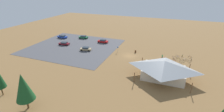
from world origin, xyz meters
TOP-DOWN VIEW (x-y plane):
  - ground at (0.00, 0.00)m, footprint 160.00×160.00m
  - parking_lot_asphalt at (24.25, -1.33)m, footprint 34.85×31.79m
  - bike_pavilion at (-12.60, 11.20)m, footprint 14.11×10.76m
  - trash_bin at (-1.22, -4.07)m, footprint 0.60×0.60m
  - lot_sign at (5.27, -2.16)m, footprint 0.56×0.08m
  - pine_west at (12.33, 34.06)m, footprint 3.68×3.68m
  - bicycle_red_lone_west at (-15.28, -0.91)m, footprint 1.01×1.56m
  - bicycle_yellow_mid_cluster at (-17.78, -6.11)m, footprint 0.61×1.58m
  - bicycle_green_edge_north at (-20.68, -4.09)m, footprint 0.48×1.67m
  - bicycle_purple_back_row at (-14.93, -3.07)m, footprint 0.81×1.51m
  - bicycle_black_near_sign at (-19.80, -1.93)m, footprint 1.18×1.25m
  - bicycle_teal_front_row at (-17.76, -1.01)m, footprint 1.74×0.73m
  - bicycle_orange_yard_front at (-20.29, -5.92)m, footprint 1.23×1.30m
  - bicycle_white_by_bin at (-18.50, -3.29)m, footprint 1.49×1.04m
  - bicycle_blue_edge_south at (-16.18, -5.11)m, footprint 1.62×0.48m
  - bicycle_yellow_lone_east at (-16.54, -2.42)m, footprint 1.69×0.70m
  - car_red_near_entry at (14.97, -10.12)m, footprint 4.59×1.88m
  - car_green_second_row at (26.30, -12.64)m, footprint 4.40×2.21m
  - car_maroon_inner_stall at (29.27, -1.51)m, footprint 4.64×2.43m
  - car_blue_far_end at (36.04, -9.47)m, footprint 4.72×2.00m
  - car_tan_front_row at (17.40, 0.93)m, footprint 4.54×2.69m
  - visitor_by_pavilion at (-11.24, -1.24)m, footprint 0.36×0.39m

SIDE VIEW (x-z plane):
  - ground at x=0.00m, z-range 0.00..0.00m
  - parking_lot_asphalt at x=24.25m, z-range 0.00..0.05m
  - bicycle_purple_back_row at x=-14.93m, z-range -0.06..0.76m
  - bicycle_green_edge_north at x=-20.68m, z-range -0.05..0.76m
  - bicycle_yellow_mid_cluster at x=-17.78m, z-range -0.04..0.74m
  - bicycle_blue_edge_south at x=-16.18m, z-range -0.04..0.75m
  - bicycle_black_near_sign at x=-19.80m, z-range -0.03..0.77m
  - bicycle_orange_yard_front at x=-20.29m, z-range -0.03..0.78m
  - bicycle_yellow_lone_east at x=-16.54m, z-range -0.02..0.78m
  - bicycle_white_by_bin at x=-18.50m, z-range -0.02..0.78m
  - bicycle_red_lone_west at x=-15.28m, z-range -0.05..0.83m
  - bicycle_teal_front_row at x=-17.76m, z-range -0.03..0.83m
  - trash_bin at x=-1.22m, z-range 0.00..0.90m
  - car_maroon_inner_stall at x=29.27m, z-range 0.06..1.32m
  - car_green_second_row at x=26.30m, z-range 0.04..1.43m
  - car_tan_front_row at x=17.40m, z-range 0.04..1.44m
  - car_blue_far_end at x=36.04m, z-range 0.05..1.46m
  - car_red_near_entry at x=14.97m, z-range 0.04..1.47m
  - visitor_by_pavilion at x=-11.24m, z-range 0.05..1.85m
  - lot_sign at x=5.27m, z-range 0.31..2.51m
  - bike_pavilion at x=-12.60m, z-range 0.35..5.37m
  - pine_west at x=12.33m, z-range 1.10..9.18m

